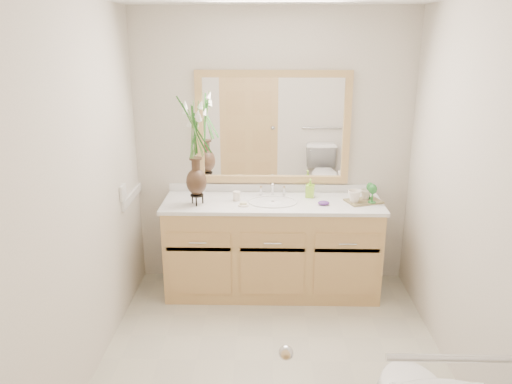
{
  "coord_description": "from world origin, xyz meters",
  "views": [
    {
      "loc": [
        -0.05,
        -2.96,
        2.17
      ],
      "look_at": [
        -0.13,
        0.65,
        1.03
      ],
      "focal_mm": 35.0,
      "sensor_mm": 36.0,
      "label": 1
    }
  ],
  "objects_px": {
    "flower_vase": "(195,138)",
    "soap_bottle": "(310,189)",
    "tumbler": "(237,196)",
    "tray": "(364,201)"
  },
  "relations": [
    {
      "from": "flower_vase",
      "to": "tumbler",
      "type": "relative_size",
      "value": 10.1
    },
    {
      "from": "soap_bottle",
      "to": "tray",
      "type": "xyz_separation_m",
      "value": [
        0.44,
        -0.13,
        -0.06
      ]
    },
    {
      "from": "soap_bottle",
      "to": "tumbler",
      "type": "bearing_deg",
      "value": -157.87
    },
    {
      "from": "soap_bottle",
      "to": "tray",
      "type": "height_order",
      "value": "soap_bottle"
    },
    {
      "from": "soap_bottle",
      "to": "tray",
      "type": "relative_size",
      "value": 0.51
    },
    {
      "from": "flower_vase",
      "to": "soap_bottle",
      "type": "height_order",
      "value": "flower_vase"
    },
    {
      "from": "tumbler",
      "to": "tray",
      "type": "height_order",
      "value": "tumbler"
    },
    {
      "from": "flower_vase",
      "to": "tumbler",
      "type": "bearing_deg",
      "value": 17.54
    },
    {
      "from": "tumbler",
      "to": "tray",
      "type": "bearing_deg",
      "value": -0.77
    },
    {
      "from": "flower_vase",
      "to": "tray",
      "type": "xyz_separation_m",
      "value": [
        1.39,
        0.09,
        -0.55
      ]
    }
  ]
}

